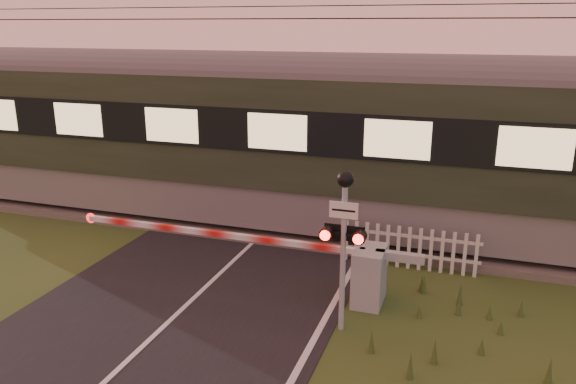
% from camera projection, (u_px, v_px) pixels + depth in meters
% --- Properties ---
extents(ground, '(160.00, 160.00, 0.00)m').
position_uv_depth(ground, '(149.00, 341.00, 9.89)').
color(ground, '#2C4A1C').
rests_on(ground, ground).
extents(road, '(6.00, 140.00, 0.03)m').
position_uv_depth(road, '(143.00, 348.00, 9.67)').
color(road, black).
rests_on(road, ground).
extents(track_bed, '(140.00, 3.40, 0.39)m').
position_uv_depth(track_bed, '(274.00, 221.00, 15.77)').
color(track_bed, '#47423D').
rests_on(track_bed, ground).
extents(overhead_wires, '(120.00, 0.62, 0.62)m').
position_uv_depth(overhead_wires, '(273.00, 9.00, 14.15)').
color(overhead_wires, black).
rests_on(overhead_wires, ground).
extents(boom_gate, '(7.68, 0.89, 1.18)m').
position_uv_depth(boom_gate, '(350.00, 270.00, 11.22)').
color(boom_gate, gray).
rests_on(boom_gate, ground).
extents(crossing_signal, '(0.76, 0.34, 3.00)m').
position_uv_depth(crossing_signal, '(344.00, 223.00, 9.70)').
color(crossing_signal, gray).
rests_on(crossing_signal, ground).
extents(picket_fence, '(3.15, 0.08, 0.99)m').
position_uv_depth(picket_fence, '(409.00, 248.00, 12.72)').
color(picket_fence, silver).
rests_on(picket_fence, ground).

